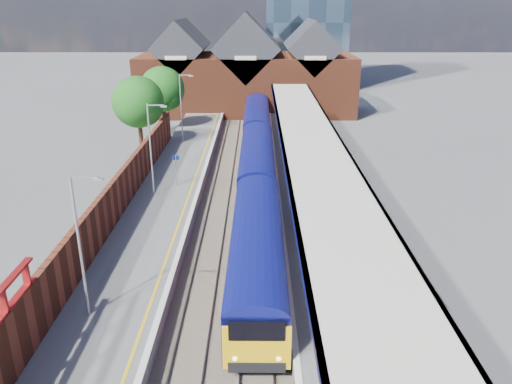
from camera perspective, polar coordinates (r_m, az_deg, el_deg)
ground at (r=46.58m, az=-1.73°, el=2.20°), size 240.00×240.00×0.00m
ballast_bed at (r=37.23m, az=-2.20°, el=-2.68°), size 6.00×76.00×0.06m
rails at (r=37.20m, az=-2.20°, el=-2.55°), size 4.51×76.00×0.14m
left_platform at (r=37.67m, az=-10.60°, el=-1.97°), size 5.00×76.00×1.00m
right_platform at (r=37.29m, az=7.05°, el=-2.01°), size 6.00×76.00×1.00m
coping_left at (r=37.11m, az=-7.09°, el=-1.25°), size 0.30×76.00×0.05m
coping_right at (r=36.85m, az=2.68°, el=-1.27°), size 0.30×76.00×0.05m
yellow_line at (r=37.20m, az=-8.01°, el=-1.27°), size 0.14×76.00×0.01m
train at (r=51.15m, az=0.11°, el=6.40°), size 2.90×65.92×3.45m
canopy at (r=37.53m, az=6.24°, el=5.85°), size 4.50×52.00×4.48m
lamp_post_b at (r=23.75m, az=-19.31°, el=-5.03°), size 1.48×0.18×7.00m
lamp_post_c at (r=38.26m, az=-11.80°, el=5.42°), size 1.48×0.18×7.00m
lamp_post_d at (r=53.62m, az=-8.44°, el=10.00°), size 1.48×0.18×7.00m
platform_sign at (r=40.54m, az=-9.13°, el=3.07°), size 0.55×0.08×2.50m
brick_wall at (r=31.80m, az=-17.49°, el=-3.19°), size 0.35×50.00×3.86m
station_building at (r=72.74m, az=-1.09°, el=13.39°), size 30.00×12.12×13.78m
tree_near at (r=52.28m, az=-13.18°, el=9.81°), size 5.20×5.20×8.10m
tree_far at (r=59.79m, az=-10.54°, el=11.33°), size 5.20×5.20×8.10m
parked_car_silver at (r=24.80m, az=15.77°, el=-12.00°), size 4.68×1.81×1.52m
parked_car_dark at (r=34.12m, az=8.48°, el=-2.18°), size 4.96×3.36×1.33m
parked_car_blue at (r=38.47m, az=9.32°, el=0.28°), size 4.24×2.58×1.10m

